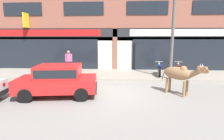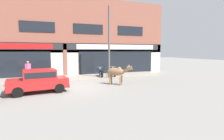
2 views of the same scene
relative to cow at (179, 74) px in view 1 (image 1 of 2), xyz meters
The scene contains 9 objects.
ground_plane 3.43m from the cow, behind, with size 90.00×90.00×0.00m, color gray.
sidewalk 5.34m from the cow, 128.53° to the left, with size 19.00×3.48×0.15m, color gray.
shop_building 7.50m from the cow, 118.22° to the left, with size 23.00×1.40×8.15m.
cow is the anchor object (origin of this frame).
car_0 5.61m from the cow, behind, with size 3.75×2.04×1.46m.
motorcycle_0 3.70m from the cow, 92.50° to the left, with size 0.57×1.81×0.88m.
motorcycle_1 3.86m from the cow, 72.69° to the left, with size 0.63×1.80×0.88m.
pedestrian 7.86m from the cow, 146.94° to the left, with size 0.45×0.32×1.60m.
utility_pole 3.59m from the cow, 83.39° to the left, with size 0.18×0.18×6.46m, color #595651.
Camera 1 is at (0.63, -8.32, 2.66)m, focal length 28.00 mm.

